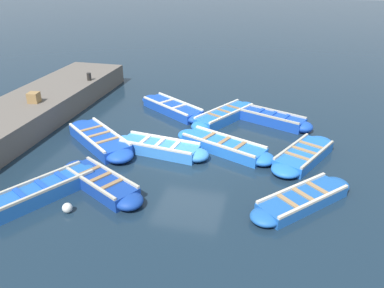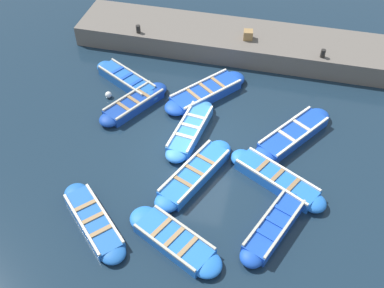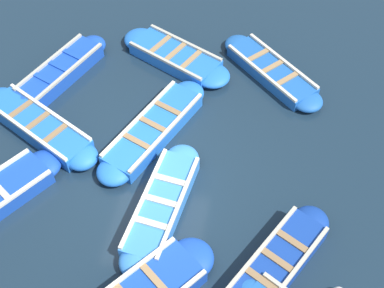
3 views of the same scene
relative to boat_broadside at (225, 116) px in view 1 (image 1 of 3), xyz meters
name	(u,v)px [view 1 (image 1 of 3)]	position (x,y,z in m)	size (l,w,h in m)	color
ground_plane	(189,150)	(-0.75, -2.96, -0.20)	(120.00, 120.00, 0.00)	#162838
boat_broadside	(225,116)	(0.00, 0.00, 0.00)	(2.46, 3.65, 0.46)	blue
boat_drifting	(43,191)	(-3.98, -6.74, 0.00)	(2.44, 3.50, 0.47)	#1E59AD
boat_end_of_row	(101,183)	(-2.61, -5.96, -0.01)	(3.32, 2.33, 0.44)	navy
boat_outer_right	(160,148)	(-1.68, -3.41, -0.01)	(3.60, 1.26, 0.45)	#3884E0
boat_tucked	(223,146)	(0.41, -2.74, -0.01)	(3.83, 2.26, 0.44)	blue
boat_near_quay	(172,108)	(-2.35, 0.37, -0.01)	(3.71, 2.91, 0.44)	#1947B7
boat_alongside	(303,200)	(3.02, -5.37, -0.04)	(2.96, 3.11, 0.38)	#1E59AD
boat_centre	(272,119)	(1.91, 0.13, 0.00)	(3.39, 1.98, 0.47)	#1947B7
boat_inner_gap	(99,140)	(-3.98, -3.32, 0.00)	(3.70, 3.20, 0.46)	#1947B7
boat_stern_in	(304,155)	(3.10, -2.73, -0.03)	(2.34, 3.48, 0.40)	blue
quay_wall	(15,120)	(-7.65, -2.96, 0.26)	(2.81, 14.19, 0.92)	#605951
bollard_mid_north	(89,77)	(-6.60, 1.12, 0.89)	(0.20, 0.20, 0.35)	black
wooden_crate	(34,98)	(-7.25, -2.15, 0.92)	(0.40, 0.40, 0.40)	olive
buoy_orange_near	(67,208)	(-2.97, -7.20, -0.07)	(0.27, 0.27, 0.27)	silver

